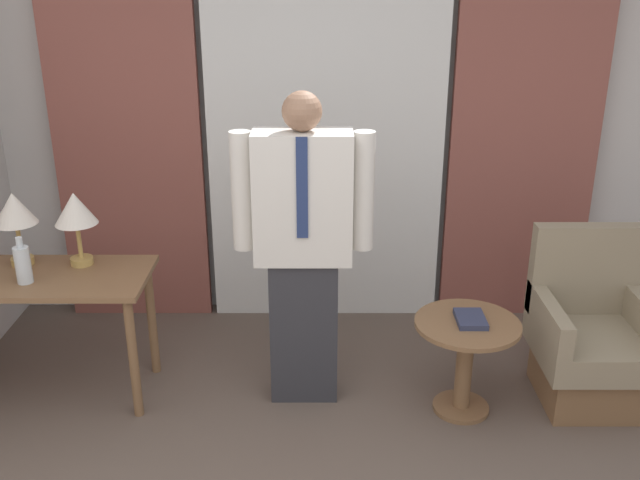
# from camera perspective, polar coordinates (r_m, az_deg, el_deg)

# --- Properties ---
(wall_back) EXTENTS (10.00, 0.06, 2.70)m
(wall_back) POSITION_cam_1_polar(r_m,az_deg,el_deg) (4.63, 0.47, 10.07)
(wall_back) COLOR beige
(wall_back) RESTS_ON ground_plane
(curtain_sheer_center) EXTENTS (1.49, 0.06, 2.58)m
(curtain_sheer_center) POSITION_cam_1_polar(r_m,az_deg,el_deg) (4.52, 0.48, 9.00)
(curtain_sheer_center) COLOR white
(curtain_sheer_center) RESTS_ON ground_plane
(curtain_drape_left) EXTENTS (0.94, 0.06, 2.58)m
(curtain_drape_left) POSITION_cam_1_polar(r_m,az_deg,el_deg) (4.68, -15.25, 8.69)
(curtain_drape_left) COLOR brown
(curtain_drape_left) RESTS_ON ground_plane
(curtain_drape_right) EXTENTS (0.94, 0.06, 2.58)m
(curtain_drape_right) POSITION_cam_1_polar(r_m,az_deg,el_deg) (4.70, 16.14, 8.65)
(curtain_drape_right) COLOR brown
(curtain_drape_right) RESTS_ON ground_plane
(desk) EXTENTS (1.10, 0.55, 0.72)m
(desk) POSITION_cam_1_polar(r_m,az_deg,el_deg) (4.08, -21.04, -4.08)
(desk) COLOR brown
(desk) RESTS_ON ground_plane
(table_lamp_left) EXTENTS (0.23, 0.23, 0.41)m
(table_lamp_left) POSITION_cam_1_polar(r_m,az_deg,el_deg) (4.11, -23.23, 2.07)
(table_lamp_left) COLOR tan
(table_lamp_left) RESTS_ON desk
(table_lamp_right) EXTENTS (0.23, 0.23, 0.41)m
(table_lamp_right) POSITION_cam_1_polar(r_m,az_deg,el_deg) (4.00, -18.97, 2.13)
(table_lamp_right) COLOR tan
(table_lamp_right) RESTS_ON desk
(bottle_by_lamp) EXTENTS (0.08, 0.08, 0.25)m
(bottle_by_lamp) POSITION_cam_1_polar(r_m,az_deg,el_deg) (3.94, -22.67, -1.78)
(bottle_by_lamp) COLOR silver
(bottle_by_lamp) RESTS_ON desk
(person) EXTENTS (0.72, 0.24, 1.69)m
(person) POSITION_cam_1_polar(r_m,az_deg,el_deg) (3.67, -1.34, -0.24)
(person) COLOR #2D2D33
(person) RESTS_ON ground_plane
(armchair) EXTENTS (0.60, 0.61, 0.93)m
(armchair) POSITION_cam_1_polar(r_m,az_deg,el_deg) (4.18, 20.81, -7.62)
(armchair) COLOR brown
(armchair) RESTS_ON ground_plane
(side_table) EXTENTS (0.55, 0.55, 0.53)m
(side_table) POSITION_cam_1_polar(r_m,az_deg,el_deg) (3.85, 11.57, -8.68)
(side_table) COLOR brown
(side_table) RESTS_ON ground_plane
(book) EXTENTS (0.15, 0.20, 0.03)m
(book) POSITION_cam_1_polar(r_m,az_deg,el_deg) (3.77, 11.96, -6.21)
(book) COLOR #2D334C
(book) RESTS_ON side_table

